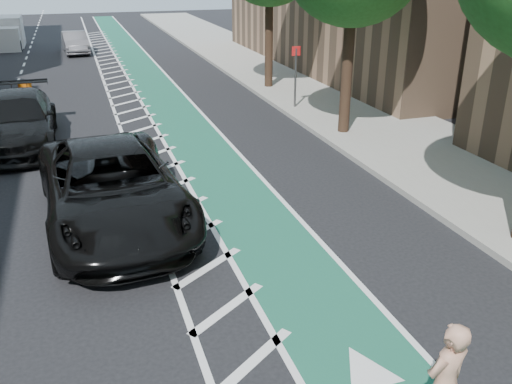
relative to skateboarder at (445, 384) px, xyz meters
name	(u,v)px	position (x,y,z in m)	size (l,w,h in m)	color
ground	(138,326)	(-3.18, 3.48, -0.93)	(120.00, 120.00, 0.00)	black
bike_lane	(191,135)	(-0.18, 13.48, -0.92)	(2.00, 90.00, 0.01)	#17533E
buffer_strip	(146,139)	(-1.68, 13.48, -0.92)	(1.40, 90.00, 0.01)	silver
sidewalk_right	(362,117)	(6.32, 13.48, -0.85)	(5.00, 90.00, 0.15)	gray
curb_right	(301,123)	(3.87, 13.48, -0.85)	(0.12, 90.00, 0.16)	gray
sign_post	(296,76)	(4.42, 15.48, 0.42)	(0.35, 0.08, 2.47)	#4C4C4C
skateboarder	(445,384)	(0.00, 0.00, 0.00)	(0.61, 0.40, 1.66)	tan
suv_near	(112,187)	(-3.18, 7.45, -0.05)	(2.89, 6.28, 1.74)	black
suv_far	(17,121)	(-5.58, 14.14, -0.11)	(2.28, 5.60, 1.62)	black
car_grey	(75,42)	(-3.43, 33.25, -0.26)	(1.42, 4.07, 1.34)	#5F5E63
box_truck	(6,34)	(-7.83, 37.35, -0.01)	(2.22, 4.78, 1.98)	silver
barrel_a	(10,152)	(-5.71, 12.22, -0.52)	(0.63, 0.63, 0.86)	orange
barrel_c	(26,93)	(-5.69, 20.09, -0.50)	(0.67, 0.67, 0.91)	orange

